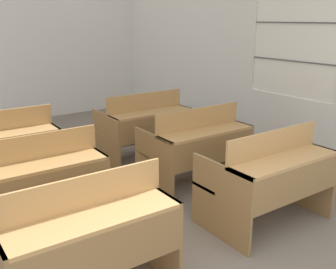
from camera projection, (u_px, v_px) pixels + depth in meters
wall_right_with_window at (238, 50)px, 6.19m from camera, size 0.06×6.72×2.94m
bench_front_left at (85, 238)px, 2.73m from camera, size 1.19×0.77×0.95m
bench_front_right at (269, 177)px, 3.78m from camera, size 1.19×0.77×0.95m
bench_second_left at (36, 183)px, 3.64m from camera, size 1.19×0.77×0.95m
bench_second_right at (197, 146)px, 4.67m from camera, size 1.19×0.77×0.95m
bench_third_left at (3, 150)px, 4.55m from camera, size 1.19×0.77×0.95m
bench_third_right at (144, 126)px, 5.57m from camera, size 1.19×0.77×0.95m
wastepaper_bin at (185, 120)px, 7.12m from camera, size 0.28×0.28×0.34m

